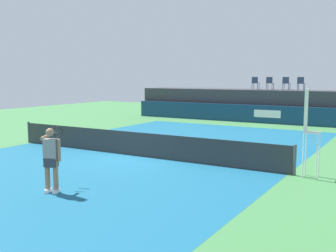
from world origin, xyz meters
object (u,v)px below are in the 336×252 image
Objects in this scene: tennis_player at (51,158)px; spectator_chair_center at (286,83)px; umpire_chair at (309,127)px; spectator_chair_right at (301,83)px; spectator_chair_left at (270,83)px; spectator_chair_far_left at (255,82)px; net_post_far at (295,160)px; net_post_near at (29,132)px.

spectator_chair_center is at bearing 87.54° from tennis_player.
umpire_chair is at bearing -72.80° from spectator_chair_center.
tennis_player is (-5.57, -5.31, -0.63)m from umpire_chair.
umpire_chair is at bearing -76.27° from spectator_chair_right.
spectator_chair_center is at bearing -9.18° from spectator_chair_left.
spectator_chair_far_left is 1.05m from spectator_chair_left.
spectator_chair_left is at bearing 109.74° from net_post_far.
net_post_near is (-8.09, -15.14, -2.19)m from spectator_chair_center.
spectator_chair_center is 1.06m from spectator_chair_right.
tennis_player is at bearing -86.20° from spectator_chair_far_left.
spectator_chair_center is 17.31m from net_post_near.
net_post_far is (4.31, -15.14, -2.19)m from spectator_chair_center.
tennis_player is (7.21, -5.31, 0.46)m from net_post_near.
tennis_player is at bearing -92.46° from spectator_chair_center.
spectator_chair_far_left is at bearing -179.55° from spectator_chair_left.
spectator_chair_left is at bearing 169.80° from spectator_chair_right.
spectator_chair_far_left is at bearing 175.29° from spectator_chair_center.
umpire_chair is at bearing -69.01° from spectator_chair_left.
spectator_chair_far_left is 0.89× the size of net_post_near.
net_post_near is 0.56× the size of tennis_player.
net_post_near is at bearing -110.87° from spectator_chair_far_left.
tennis_player reaches higher than net_post_near.
umpire_chair is (6.94, -15.33, -1.11)m from spectator_chair_far_left.
spectator_chair_right is at bearing 103.73° from umpire_chair.
spectator_chair_far_left is 1.00× the size of spectator_chair_right.
spectator_chair_right is at bearing 58.56° from net_post_near.
net_post_far is 7.43m from tennis_player.
umpire_chair is at bearing -0.12° from net_post_far.
umpire_chair is (5.88, -15.34, -1.11)m from spectator_chair_left.
spectator_chair_right is 0.89× the size of net_post_near.
spectator_chair_far_left is at bearing 114.35° from umpire_chair.
spectator_chair_left is 0.89× the size of net_post_far.
spectator_chair_right is 0.32× the size of umpire_chair.
spectator_chair_right reaches higher than tennis_player.
spectator_chair_center is 15.90m from net_post_far.
net_post_far is 0.56× the size of tennis_player.
spectator_chair_far_left and spectator_chair_center have the same top height.
spectator_chair_far_left reaches higher than tennis_player.
spectator_chair_left is 1.00× the size of spectator_chair_right.
spectator_chair_left is 16.47m from umpire_chair.
net_post_far is at bearing 179.88° from umpire_chair.
spectator_chair_right is 20.41m from tennis_player.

